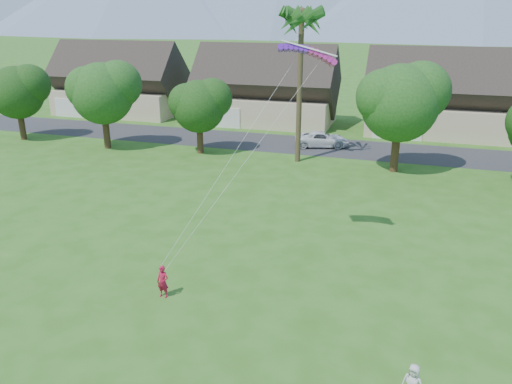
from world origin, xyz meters
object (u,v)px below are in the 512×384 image
at_px(parked_car, 322,139).
at_px(parafoil_kite, 308,51).
at_px(kite_flyer, 163,282).
at_px(watcher, 413,384).

relative_size(parked_car, parafoil_kite, 1.73).
height_order(kite_flyer, parafoil_kite, parafoil_kite).
bearing_deg(parafoil_kite, parked_car, 85.49).
bearing_deg(parafoil_kite, watcher, -71.12).
distance_m(kite_flyer, parafoil_kite, 12.50).
bearing_deg(parked_car, parafoil_kite, 172.55).
xyz_separation_m(kite_flyer, parafoil_kite, (4.96, 6.27, 9.61)).
height_order(kite_flyer, parked_car, kite_flyer).
height_order(watcher, parafoil_kite, parafoil_kite).
bearing_deg(kite_flyer, watcher, -14.78).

